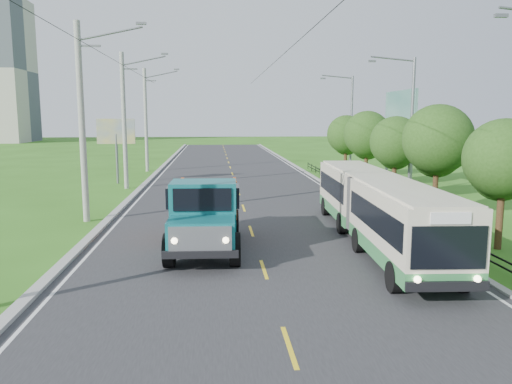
{
  "coord_description": "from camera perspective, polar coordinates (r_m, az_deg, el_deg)",
  "views": [
    {
      "loc": [
        -1.7,
        -16.89,
        5.34
      ],
      "look_at": [
        0.22,
        5.83,
        1.9
      ],
      "focal_mm": 35.0,
      "sensor_mm": 36.0,
      "label": 1
    }
  ],
  "objects": [
    {
      "name": "edge_line_left",
      "position": [
        37.6,
        -12.33,
        0.25
      ],
      "size": [
        0.12,
        120.0,
        0.0
      ],
      "primitive_type": "cube",
      "color": "silver",
      "rests_on": "road"
    },
    {
      "name": "curb_right",
      "position": [
        38.3,
        8.59,
        0.54
      ],
      "size": [
        0.3,
        120.0,
        0.1
      ],
      "primitive_type": "cube",
      "color": "#9E9E99",
      "rests_on": "ground"
    },
    {
      "name": "bus",
      "position": [
        21.62,
        13.59,
        -1.35
      ],
      "size": [
        3.08,
        14.76,
        2.83
      ],
      "rotation": [
        0.0,
        0.0,
        -0.05
      ],
      "color": "#327E42",
      "rests_on": "ground"
    },
    {
      "name": "streetlight_far",
      "position": [
        46.56,
        10.66,
        7.9
      ],
      "size": [
        3.02,
        0.2,
        9.07
      ],
      "color": "slate",
      "rests_on": "ground"
    },
    {
      "name": "railing_right",
      "position": [
        32.77,
        12.46,
        -0.47
      ],
      "size": [
        0.04,
        40.0,
        0.6
      ],
      "primitive_type": "cube",
      "color": "black",
      "rests_on": "ground"
    },
    {
      "name": "planter_near",
      "position": [
        25.6,
        19.05,
        -3.28
      ],
      "size": [
        0.64,
        0.64,
        0.67
      ],
      "color": "silver",
      "rests_on": "ground"
    },
    {
      "name": "planter_mid",
      "position": [
        32.95,
        13.46,
        -0.48
      ],
      "size": [
        0.64,
        0.64,
        0.67
      ],
      "color": "silver",
      "rests_on": "ground"
    },
    {
      "name": "billboard_right",
      "position": [
        39.46,
        16.14,
        8.25
      ],
      "size": [
        0.24,
        6.0,
        7.3
      ],
      "color": "slate",
      "rests_on": "ground"
    },
    {
      "name": "road",
      "position": [
        37.31,
        -2.16,
        0.36
      ],
      "size": [
        14.0,
        120.0,
        0.02
      ],
      "primitive_type": "cube",
      "color": "#28282B",
      "rests_on": "ground"
    },
    {
      "name": "pole_mid",
      "position": [
        38.45,
        -14.79,
        7.93
      ],
      "size": [
        3.51,
        0.32,
        10.0
      ],
      "color": "gray",
      "rests_on": "ground"
    },
    {
      "name": "ground",
      "position": [
        17.79,
        0.9,
        -8.89
      ],
      "size": [
        240.0,
        240.0,
        0.0
      ],
      "primitive_type": "plane",
      "color": "#2F6518",
      "rests_on": "ground"
    },
    {
      "name": "tree_fifth",
      "position": [
        38.82,
        12.58,
        6.18
      ],
      "size": [
        3.48,
        3.52,
        5.8
      ],
      "color": "#382314",
      "rests_on": "ground"
    },
    {
      "name": "centre_dash",
      "position": [
        17.79,
        0.9,
        -8.82
      ],
      "size": [
        0.12,
        2.2,
        0.0
      ],
      "primitive_type": "cube",
      "color": "yellow",
      "rests_on": "road"
    },
    {
      "name": "tree_third",
      "position": [
        27.6,
        20.03,
        5.25
      ],
      "size": [
        3.6,
        3.62,
        6.0
      ],
      "color": "#382314",
      "rests_on": "ground"
    },
    {
      "name": "streetlight_mid",
      "position": [
        33.27,
        17.11,
        7.45
      ],
      "size": [
        3.02,
        0.2,
        9.07
      ],
      "color": "slate",
      "rests_on": "ground"
    },
    {
      "name": "tree_second",
      "position": [
        22.34,
        26.4,
        3.01
      ],
      "size": [
        3.18,
        3.26,
        5.3
      ],
      "color": "#382314",
      "rests_on": "ground"
    },
    {
      "name": "pole_far",
      "position": [
        50.32,
        -12.44,
        8.1
      ],
      "size": [
        3.51,
        0.32,
        10.0
      ],
      "color": "gray",
      "rests_on": "ground"
    },
    {
      "name": "tree_back",
      "position": [
        44.59,
        10.27,
        6.28
      ],
      "size": [
        3.3,
        3.36,
        5.5
      ],
      "color": "#382314",
      "rests_on": "ground"
    },
    {
      "name": "tree_fourth",
      "position": [
        33.16,
        15.65,
        5.23
      ],
      "size": [
        3.24,
        3.31,
        5.4
      ],
      "color": "#382314",
      "rests_on": "ground"
    },
    {
      "name": "curb_left",
      "position": [
        37.67,
        -13.17,
        0.32
      ],
      "size": [
        0.4,
        120.0,
        0.15
      ],
      "primitive_type": "cube",
      "color": "#9E9E99",
      "rests_on": "ground"
    },
    {
      "name": "dump_truck",
      "position": [
        20.21,
        -5.83,
        -1.99
      ],
      "size": [
        2.94,
        7.03,
        2.91
      ],
      "rotation": [
        0.0,
        0.0,
        -0.03
      ],
      "color": "#116268",
      "rests_on": "ground"
    },
    {
      "name": "pole_near",
      "position": [
        26.71,
        -19.21,
        7.58
      ],
      "size": [
        3.51,
        0.32,
        10.0
      ],
      "color": "gray",
      "rests_on": "ground"
    },
    {
      "name": "edge_line_right",
      "position": [
        38.19,
        7.86,
        0.49
      ],
      "size": [
        0.12,
        120.0,
        0.0
      ],
      "primitive_type": "cube",
      "color": "silver",
      "rests_on": "road"
    },
    {
      "name": "planter_far",
      "position": [
        40.55,
        9.94,
        1.29
      ],
      "size": [
        0.64,
        0.64,
        0.67
      ],
      "color": "silver",
      "rests_on": "ground"
    },
    {
      "name": "billboard_left",
      "position": [
        41.65,
        -15.7,
        6.24
      ],
      "size": [
        3.0,
        0.2,
        5.2
      ],
      "color": "slate",
      "rests_on": "ground"
    }
  ]
}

